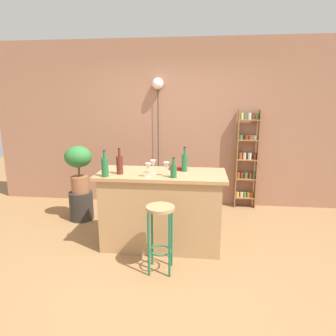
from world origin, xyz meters
TOP-DOWN VIEW (x-y plane):
  - ground at (0.00, 0.00)m, footprint 12.00×12.00m
  - back_wall at (0.00, 1.95)m, footprint 6.40×0.10m
  - kitchen_counter at (0.00, 0.30)m, footprint 1.56×0.69m
  - bar_stool at (0.06, -0.31)m, footprint 0.30×0.30m
  - spice_shelf at (1.24, 1.82)m, footprint 0.36×0.13m
  - plant_stool at (-1.34, 0.97)m, footprint 0.36×0.36m
  - potted_plant at (-1.34, 0.97)m, footprint 0.40×0.36m
  - bottle_olive_oil at (0.17, 0.08)m, footprint 0.07×0.07m
  - bottle_soda_blue at (-0.49, 0.18)m, footprint 0.08×0.08m
  - bottle_vinegar at (0.27, 0.40)m, footprint 0.07×0.07m
  - bottle_spirits_clear at (-0.62, 0.04)m, footprint 0.08×0.08m
  - wine_glass_left at (0.08, 0.15)m, footprint 0.07×0.07m
  - wine_glass_center at (-0.12, 0.07)m, footprint 0.07×0.07m
  - wine_glass_right at (-0.10, 0.26)m, footprint 0.07×0.07m
  - cookbook at (0.18, 0.50)m, footprint 0.24×0.20m
  - pendant_globe_light at (-0.26, 1.84)m, footprint 0.19×0.19m

SIDE VIEW (x-z plane):
  - ground at x=0.00m, z-range 0.00..0.00m
  - plant_stool at x=-1.34m, z-range 0.00..0.44m
  - kitchen_counter at x=0.00m, z-range 0.00..0.95m
  - bar_stool at x=0.06m, z-range 0.16..0.90m
  - spice_shelf at x=1.24m, z-range 0.02..1.68m
  - potted_plant at x=-1.34m, z-range 0.52..1.23m
  - cookbook at x=0.18m, z-range 0.94..0.98m
  - bottle_olive_oil at x=0.17m, z-range 0.91..1.15m
  - bottle_vinegar at x=0.27m, z-range 0.91..1.21m
  - wine_glass_left at x=0.08m, z-range 0.98..1.14m
  - wine_glass_center at x=-0.12m, z-range 0.98..1.14m
  - wine_glass_right at x=-0.10m, z-range 0.98..1.14m
  - bottle_spirits_clear at x=-0.62m, z-range 0.90..1.21m
  - bottle_soda_blue at x=-0.49m, z-range 0.90..1.22m
  - back_wall at x=0.00m, z-range 0.00..2.80m
  - pendant_globe_light at x=-0.26m, z-range 0.95..3.12m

